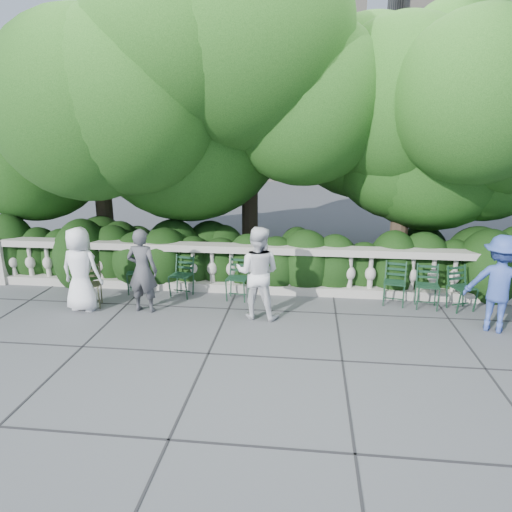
# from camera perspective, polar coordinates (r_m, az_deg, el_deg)

# --- Properties ---
(ground) EXTENTS (90.00, 90.00, 0.00)m
(ground) POSITION_cam_1_polar(r_m,az_deg,el_deg) (7.88, -0.84, -8.97)
(ground) COLOR #47494E
(ground) RESTS_ON ground
(balustrade) EXTENTS (12.00, 0.44, 1.00)m
(balustrade) POSITION_cam_1_polar(r_m,az_deg,el_deg) (9.38, 0.56, -1.73)
(balustrade) COLOR #9E998E
(balustrade) RESTS_ON ground
(shrub_hedge) EXTENTS (15.00, 2.60, 1.70)m
(shrub_hedge) POSITION_cam_1_polar(r_m,az_deg,el_deg) (10.67, 1.23, -2.33)
(shrub_hedge) COLOR black
(shrub_hedge) RESTS_ON ground
(tree_canopy) EXTENTS (15.04, 6.52, 6.78)m
(tree_canopy) POSITION_cam_1_polar(r_m,az_deg,el_deg) (10.33, 5.48, 19.29)
(tree_canopy) COLOR #3F3023
(tree_canopy) RESTS_ON ground
(chair_a) EXTENTS (0.53, 0.56, 0.84)m
(chair_a) POSITION_cam_1_polar(r_m,az_deg,el_deg) (9.68, -14.54, -4.72)
(chair_a) COLOR black
(chair_a) RESTS_ON ground
(chair_b) EXTENTS (0.52, 0.55, 0.84)m
(chair_b) POSITION_cam_1_polar(r_m,az_deg,el_deg) (9.30, -9.60, -5.27)
(chair_b) COLOR black
(chair_b) RESTS_ON ground
(chair_c) EXTENTS (0.49, 0.52, 0.84)m
(chair_c) POSITION_cam_1_polar(r_m,az_deg,el_deg) (9.01, -2.55, -5.77)
(chair_c) COLOR black
(chair_c) RESTS_ON ground
(chair_d) EXTENTS (0.48, 0.52, 0.84)m
(chair_d) POSITION_cam_1_polar(r_m,az_deg,el_deg) (9.16, 20.53, -6.42)
(chair_d) COLOR black
(chair_d) RESTS_ON ground
(chair_e) EXTENTS (0.53, 0.56, 0.84)m
(chair_e) POSITION_cam_1_polar(r_m,az_deg,el_deg) (9.13, 16.71, -6.13)
(chair_e) COLOR black
(chair_e) RESTS_ON ground
(chair_f) EXTENTS (0.59, 0.61, 0.84)m
(chair_f) POSITION_cam_1_polar(r_m,az_deg,el_deg) (9.33, 24.64, -6.46)
(chair_f) COLOR black
(chair_f) RESTS_ON ground
(chair_weathered) EXTENTS (0.57, 0.59, 0.84)m
(chair_weathered) POSITION_cam_1_polar(r_m,az_deg,el_deg) (9.19, -20.00, -6.30)
(chair_weathered) COLOR black
(chair_weathered) RESTS_ON ground
(person_businessman) EXTENTS (0.83, 0.60, 1.58)m
(person_businessman) POSITION_cam_1_polar(r_m,az_deg,el_deg) (8.98, -21.08, -1.57)
(person_businessman) COLOR white
(person_businessman) RESTS_ON ground
(person_woman_grey) EXTENTS (0.60, 0.42, 1.57)m
(person_woman_grey) POSITION_cam_1_polar(r_m,az_deg,el_deg) (8.58, -14.02, -1.79)
(person_woman_grey) COLOR #424247
(person_woman_grey) RESTS_ON ground
(person_casual_man) EXTENTS (0.89, 0.73, 1.66)m
(person_casual_man) POSITION_cam_1_polar(r_m,az_deg,el_deg) (8.04, 0.19, -2.11)
(person_casual_man) COLOR white
(person_casual_man) RESTS_ON ground
(person_older_blue) EXTENTS (1.22, 1.00, 1.64)m
(person_older_blue) POSITION_cam_1_polar(r_m,az_deg,el_deg) (8.51, 28.13, -3.10)
(person_older_blue) COLOR #324996
(person_older_blue) RESTS_ON ground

